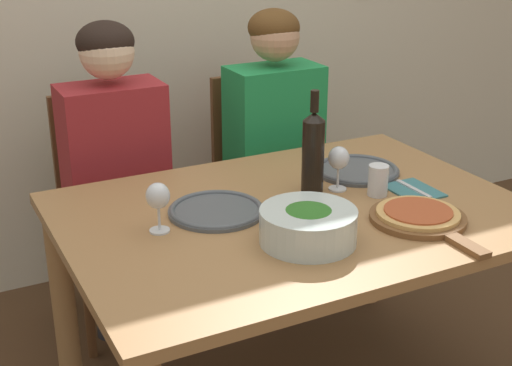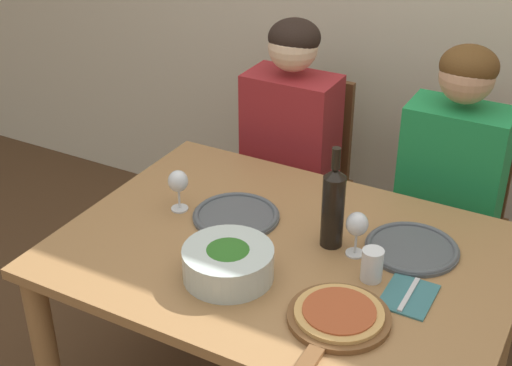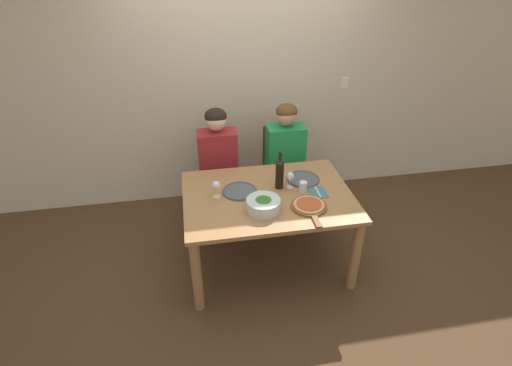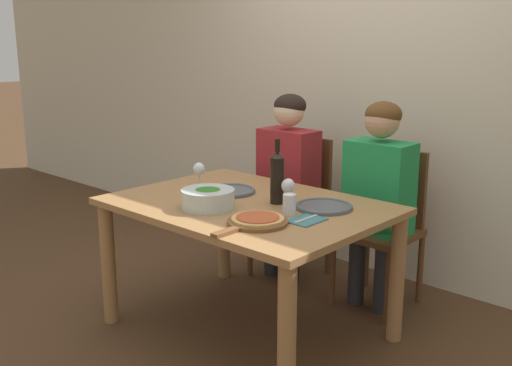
{
  "view_description": "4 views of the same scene",
  "coord_description": "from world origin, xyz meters",
  "views": [
    {
      "loc": [
        -1.03,
        -1.75,
        1.63
      ],
      "look_at": [
        -0.06,
        0.15,
        0.79
      ],
      "focal_mm": 50.0,
      "sensor_mm": 36.0,
      "label": 1
    },
    {
      "loc": [
        0.82,
        -1.7,
        2.03
      ],
      "look_at": [
        -0.14,
        0.06,
        0.91
      ],
      "focal_mm": 50.0,
      "sensor_mm": 36.0,
      "label": 2
    },
    {
      "loc": [
        -0.6,
        -2.76,
        2.59
      ],
      "look_at": [
        -0.08,
        0.13,
        0.78
      ],
      "focal_mm": 28.0,
      "sensor_mm": 36.0,
      "label": 3
    },
    {
      "loc": [
        2.1,
        -2.22,
        1.59
      ],
      "look_at": [
        0.07,
        -0.01,
        0.86
      ],
      "focal_mm": 42.0,
      "sensor_mm": 36.0,
      "label": 4
    }
  ],
  "objects": [
    {
      "name": "person_man",
      "position": [
        0.34,
        0.74,
        0.75
      ],
      "size": [
        0.47,
        0.51,
        1.24
      ],
      "color": "#28282D",
      "rests_on": "ground"
    },
    {
      "name": "person_woman",
      "position": [
        -0.35,
        0.74,
        0.75
      ],
      "size": [
        0.47,
        0.51,
        1.24
      ],
      "color": "#28282D",
      "rests_on": "ground"
    },
    {
      "name": "dinner_plate_left",
      "position": [
        -0.23,
        0.09,
        0.75
      ],
      "size": [
        0.3,
        0.3,
        0.02
      ],
      "color": "#4C5156",
      "rests_on": "dining_table"
    },
    {
      "name": "dinner_plate_right",
      "position": [
        0.36,
        0.19,
        0.75
      ],
      "size": [
        0.3,
        0.3,
        0.02
      ],
      "color": "#4C5156",
      "rests_on": "dining_table"
    },
    {
      "name": "water_tumbler",
      "position": [
        0.3,
        -0.02,
        0.79
      ],
      "size": [
        0.07,
        0.07,
        0.1
      ],
      "color": "silver",
      "rests_on": "dining_table"
    },
    {
      "name": "ground_plane",
      "position": [
        0.0,
        0.0,
        0.0
      ],
      "size": [
        40.0,
        40.0,
        0.0
      ],
      "primitive_type": "plane",
      "color": "#4C331E"
    },
    {
      "name": "broccoli_bowl",
      "position": [
        -0.08,
        -0.21,
        0.79
      ],
      "size": [
        0.27,
        0.27,
        0.11
      ],
      "color": "silver",
      "rests_on": "dining_table"
    },
    {
      "name": "wine_glass_left",
      "position": [
        -0.43,
        0.04,
        0.84
      ],
      "size": [
        0.07,
        0.07,
        0.15
      ],
      "color": "silver",
      "rests_on": "dining_table"
    },
    {
      "name": "fork_on_napkin",
      "position": [
        0.43,
        -0.05,
        0.74
      ],
      "size": [
        0.14,
        0.18,
        0.01
      ],
      "color": "#387075",
      "rests_on": "dining_table"
    },
    {
      "name": "dining_table",
      "position": [
        0.0,
        0.0,
        0.62
      ],
      "size": [
        1.43,
        1.03,
        0.74
      ],
      "color": "#9E7042",
      "rests_on": "ground"
    },
    {
      "name": "pizza_on_board",
      "position": [
        0.29,
        -0.25,
        0.75
      ],
      "size": [
        0.29,
        0.43,
        0.04
      ],
      "color": "brown",
      "rests_on": "dining_table"
    },
    {
      "name": "wine_glass_right",
      "position": [
        0.21,
        0.08,
        0.84
      ],
      "size": [
        0.07,
        0.07,
        0.15
      ],
      "color": "silver",
      "rests_on": "dining_table"
    },
    {
      "name": "wine_bottle",
      "position": [
        0.12,
        0.1,
        0.88
      ],
      "size": [
        0.07,
        0.07,
        0.35
      ],
      "color": "black",
      "rests_on": "dining_table"
    },
    {
      "name": "chair_right",
      "position": [
        0.34,
        0.86,
        0.51
      ],
      "size": [
        0.42,
        0.42,
        0.93
      ],
      "color": "brown",
      "rests_on": "ground"
    },
    {
      "name": "chair_left",
      "position": [
        -0.35,
        0.86,
        0.51
      ],
      "size": [
        0.42,
        0.42,
        0.93
      ],
      "color": "brown",
      "rests_on": "ground"
    },
    {
      "name": "back_wall",
      "position": [
        0.0,
        1.28,
        1.35
      ],
      "size": [
        10.0,
        0.06,
        2.7
      ],
      "color": "beige",
      "rests_on": "ground"
    }
  ]
}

